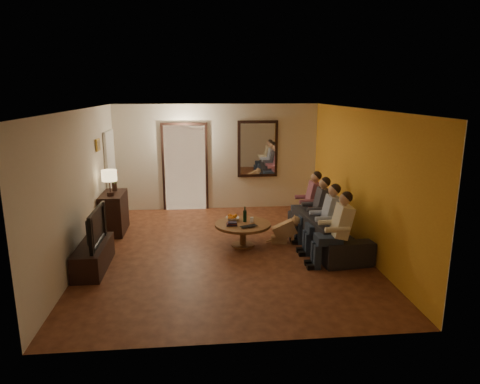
{
  "coord_description": "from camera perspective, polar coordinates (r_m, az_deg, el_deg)",
  "views": [
    {
      "loc": [
        -0.46,
        -7.49,
        2.92
      ],
      "look_at": [
        0.3,
        0.3,
        1.05
      ],
      "focal_mm": 32.0,
      "sensor_mm": 36.0,
      "label": 1
    }
  ],
  "objects": [
    {
      "name": "floor",
      "position": [
        8.06,
        -1.93,
        -7.83
      ],
      "size": [
        5.0,
        6.0,
        0.01
      ],
      "primitive_type": "cube",
      "color": "#4A2013",
      "rests_on": "ground"
    },
    {
      "name": "mirror_frame",
      "position": [
        10.65,
        2.37,
        5.76
      ],
      "size": [
        1.0,
        0.05,
        1.4
      ],
      "primitive_type": "cube",
      "color": "black",
      "rests_on": "back_wall"
    },
    {
      "name": "back_wall",
      "position": [
        10.63,
        -3.04,
        4.65
      ],
      "size": [
        5.0,
        0.02,
        2.6
      ],
      "primitive_type": "cube",
      "color": "beige",
      "rests_on": "floor"
    },
    {
      "name": "person_b",
      "position": [
        7.9,
        11.56,
        -3.92
      ],
      "size": [
        0.6,
        0.4,
        1.2
      ],
      "primitive_type": null,
      "color": "tan",
      "rests_on": "sofa"
    },
    {
      "name": "person_c",
      "position": [
        8.45,
        10.38,
        -2.72
      ],
      "size": [
        0.6,
        0.4,
        1.2
      ],
      "primitive_type": null,
      "color": "tan",
      "rests_on": "sofa"
    },
    {
      "name": "dresser",
      "position": [
        9.33,
        -16.44,
        -2.68
      ],
      "size": [
        0.45,
        0.95,
        0.84
      ],
      "primitive_type": "cube",
      "color": "black",
      "rests_on": "floor"
    },
    {
      "name": "framed_art",
      "position": [
        9.08,
        -18.42,
        5.98
      ],
      "size": [
        0.03,
        0.28,
        0.24
      ],
      "primitive_type": "cube",
      "color": "#B28C33",
      "rests_on": "left_wall"
    },
    {
      "name": "bowl",
      "position": [
        8.34,
        -1.01,
        -3.57
      ],
      "size": [
        0.26,
        0.26,
        0.06
      ],
      "primitive_type": "imported",
      "color": "white",
      "rests_on": "coffee_table"
    },
    {
      "name": "flower_vase",
      "position": [
        9.39,
        -16.45,
        1.45
      ],
      "size": [
        0.14,
        0.14,
        0.44
      ],
      "primitive_type": null,
      "color": "#B01512",
      "rests_on": "dresser"
    },
    {
      "name": "ceiling",
      "position": [
        7.51,
        -2.09,
        10.98
      ],
      "size": [
        5.0,
        6.0,
        0.01
      ],
      "primitive_type": "cube",
      "color": "white",
      "rests_on": "back_wall"
    },
    {
      "name": "fridge_glimpse",
      "position": [
        10.67,
        -5.96,
        2.45
      ],
      "size": [
        0.45,
        0.03,
        1.7
      ],
      "primitive_type": "cube",
      "color": "silver",
      "rests_on": "floor"
    },
    {
      "name": "white_door",
      "position": [
        10.17,
        -16.82,
        2.09
      ],
      "size": [
        0.06,
        0.85,
        2.04
      ],
      "primitive_type": "cube",
      "color": "white",
      "rests_on": "floor"
    },
    {
      "name": "book_stack",
      "position": [
        8.03,
        -1.11,
        -4.22
      ],
      "size": [
        0.2,
        0.15,
        0.07
      ],
      "primitive_type": null,
      "color": "black",
      "rests_on": "coffee_table"
    },
    {
      "name": "person_a",
      "position": [
        7.36,
        12.92,
        -5.29
      ],
      "size": [
        0.6,
        0.4,
        1.2
      ],
      "primitive_type": null,
      "color": "tan",
      "rests_on": "sofa"
    },
    {
      "name": "dog",
      "position": [
        8.4,
        5.94,
        -4.96
      ],
      "size": [
        0.57,
        0.27,
        0.56
      ],
      "primitive_type": null,
      "rotation": [
        0.0,
        0.0,
        -0.06
      ],
      "color": "tan",
      "rests_on": "floor"
    },
    {
      "name": "right_wall",
      "position": [
        8.22,
        15.67,
        1.56
      ],
      "size": [
        0.02,
        6.0,
        2.6
      ],
      "primitive_type": "cube",
      "color": "beige",
      "rests_on": "floor"
    },
    {
      "name": "wine_bottle",
      "position": [
        8.21,
        0.66,
        -2.95
      ],
      "size": [
        0.07,
        0.07,
        0.31
      ],
      "primitive_type": null,
      "color": "black",
      "rests_on": "coffee_table"
    },
    {
      "name": "art_canvas",
      "position": [
        9.08,
        -18.33,
        5.99
      ],
      "size": [
        0.01,
        0.22,
        0.18
      ],
      "primitive_type": "cube",
      "color": "brown",
      "rests_on": "left_wall"
    },
    {
      "name": "wine_glass",
      "position": [
        8.21,
        1.6,
        -3.72
      ],
      "size": [
        0.06,
        0.06,
        0.1
      ],
      "primitive_type": "cylinder",
      "color": "silver",
      "rests_on": "coffee_table"
    },
    {
      "name": "laptop",
      "position": [
        7.9,
        1.31,
        -4.7
      ],
      "size": [
        0.39,
        0.32,
        0.03
      ],
      "primitive_type": "imported",
      "rotation": [
        0.0,
        0.0,
        0.4
      ],
      "color": "black",
      "rests_on": "coffee_table"
    },
    {
      "name": "left_wall",
      "position": [
        7.93,
        -20.34,
        0.8
      ],
      "size": [
        0.02,
        6.0,
        2.6
      ],
      "primitive_type": "cube",
      "color": "beige",
      "rests_on": "floor"
    },
    {
      "name": "coffee_table",
      "position": [
        8.23,
        0.38,
        -5.69
      ],
      "size": [
        1.13,
        1.13,
        0.45
      ],
      "primitive_type": "cylinder",
      "rotation": [
        0.0,
        0.0,
        -0.06
      ],
      "color": "brown",
      "rests_on": "floor"
    },
    {
      "name": "oranges",
      "position": [
        8.32,
        -1.01,
        -3.12
      ],
      "size": [
        0.2,
        0.2,
        0.08
      ],
      "primitive_type": null,
      "color": "orange",
      "rests_on": "bowl"
    },
    {
      "name": "front_wall",
      "position": [
        4.8,
        0.27,
        -6.31
      ],
      "size": [
        5.0,
        0.02,
        2.6
      ],
      "primitive_type": "cube",
      "color": "beige",
      "rests_on": "floor"
    },
    {
      "name": "orange_accent",
      "position": [
        8.21,
        15.6,
        1.56
      ],
      "size": [
        0.01,
        6.0,
        2.6
      ],
      "primitive_type": "cube",
      "color": "orange",
      "rests_on": "right_wall"
    },
    {
      "name": "table_lamp",
      "position": [
        8.96,
        -16.98,
        1.18
      ],
      "size": [
        0.3,
        0.3,
        0.54
      ],
      "primitive_type": null,
      "color": "beige",
      "rests_on": "dresser"
    },
    {
      "name": "kitchen_doorway",
      "position": [
        10.64,
        -7.33,
        3.21
      ],
      "size": [
        1.0,
        0.06,
        2.1
      ],
      "primitive_type": "cube",
      "color": "#FFE0A5",
      "rests_on": "floor"
    },
    {
      "name": "door_trim",
      "position": [
        10.63,
        -7.33,
        3.2
      ],
      "size": [
        1.12,
        0.04,
        2.22
      ],
      "primitive_type": "cube",
      "color": "black",
      "rests_on": "floor"
    },
    {
      "name": "tv_stand",
      "position": [
        7.62,
        -18.96,
        -8.14
      ],
      "size": [
        0.45,
        1.29,
        0.43
      ],
      "primitive_type": "cube",
      "color": "black",
      "rests_on": "floor"
    },
    {
      "name": "sofa",
      "position": [
        8.29,
        11.53,
        -5.14
      ],
      "size": [
        2.26,
        1.08,
        0.64
      ],
      "primitive_type": "imported",
      "rotation": [
        0.0,
        0.0,
        1.68
      ],
      "color": "black",
      "rests_on": "floor"
    },
    {
      "name": "tv",
      "position": [
        7.45,
        -19.26,
        -4.42
      ],
      "size": [
        1.06,
        0.14,
        0.61
      ],
      "primitive_type": "imported",
      "rotation": [
        0.0,
        0.0,
        1.57
      ],
      "color": "black",
      "rests_on": "tv_stand"
    },
    {
      "name": "mirror_glass",
      "position": [
        10.62,
        2.39,
        5.74
      ],
      "size": [
        0.86,
        0.02,
        1.26
      ],
      "primitive_type": "cube",
      "color": "white",
      "rests_on": "back_wall"
    },
    {
      "name": "person_d",
      "position": [
        9.01,
        9.35,
        -1.67
      ],
      "size": [
        0.6,
        0.4,
        1.2
      ],
      "primitive_type": null,
      "color": "tan",
      "rests_on": "sofa"
    }
  ]
}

